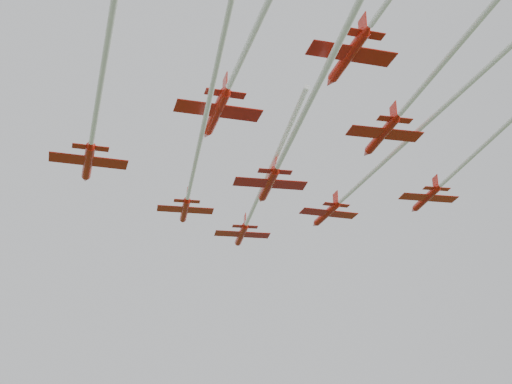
# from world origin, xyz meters

# --- Properties ---
(jet_lead) EXTENTS (15.78, 55.14, 2.80)m
(jet_lead) POSITION_xyz_m (-1.31, 9.71, 52.93)
(jet_lead) COLOR red
(jet_row2_left) EXTENTS (15.83, 55.08, 2.47)m
(jet_row2_left) POSITION_xyz_m (-7.98, -8.65, 51.04)
(jet_row2_left) COLOR red
(jet_row2_right) EXTENTS (24.56, 62.38, 2.62)m
(jet_row2_right) POSITION_xyz_m (15.77, -6.86, 51.70)
(jet_row2_right) COLOR red
(jet_row3_left) EXTENTS (21.46, 53.45, 2.89)m
(jet_row3_left) POSITION_xyz_m (-16.57, -24.39, 51.15)
(jet_row3_left) COLOR red
(jet_row3_mid) EXTENTS (15.27, 49.62, 2.91)m
(jet_row3_mid) POSITION_xyz_m (4.06, -14.82, 50.81)
(jet_row3_mid) COLOR red
(jet_row3_right) EXTENTS (12.97, 41.99, 2.40)m
(jet_row3_right) POSITION_xyz_m (25.53, -7.95, 50.45)
(jet_row3_right) COLOR red
(jet_row4_left) EXTENTS (21.28, 54.25, 2.95)m
(jet_row4_left) POSITION_xyz_m (0.52, -33.37, 52.83)
(jet_row4_left) COLOR red
(jet_row4_right) EXTENTS (21.34, 65.53, 2.64)m
(jet_row4_right) POSITION_xyz_m (20.42, -34.57, 51.56)
(jet_row4_right) COLOR red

